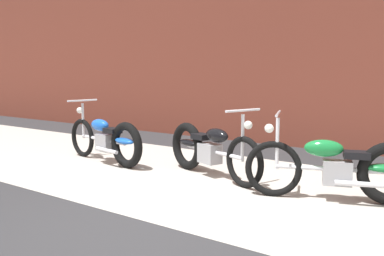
{
  "coord_description": "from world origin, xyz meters",
  "views": [
    {
      "loc": [
        2.59,
        -2.99,
        1.48
      ],
      "look_at": [
        -0.61,
        1.51,
        0.75
      ],
      "focal_mm": 38.66,
      "sensor_mm": 36.0,
      "label": 1
    }
  ],
  "objects": [
    {
      "name": "motorcycle_green",
      "position": [
        1.33,
        1.82,
        0.4
      ],
      "size": [
        1.92,
        0.89,
        1.03
      ],
      "rotation": [
        0.0,
        0.0,
        3.49
      ],
      "color": "black",
      "rests_on": "ground"
    },
    {
      "name": "motorcycle_blue",
      "position": [
        -2.44,
        1.69,
        0.4
      ],
      "size": [
        2.0,
        0.65,
        1.03
      ],
      "rotation": [
        0.0,
        0.0,
        2.99
      ],
      "color": "black",
      "rests_on": "ground"
    },
    {
      "name": "sidewalk_slab",
      "position": [
        0.0,
        1.75,
        0.0
      ],
      "size": [
        36.0,
        3.5,
        0.01
      ],
      "primitive_type": "cube",
      "color": "#B2ADA3",
      "rests_on": "ground"
    },
    {
      "name": "brick_building_wall",
      "position": [
        0.0,
        5.2,
        2.8
      ],
      "size": [
        36.0,
        0.5,
        5.59
      ],
      "primitive_type": "cube",
      "color": "brown",
      "rests_on": "ground"
    },
    {
      "name": "motorcycle_black",
      "position": [
        -0.66,
        1.95,
        0.4
      ],
      "size": [
        1.93,
        0.87,
        1.03
      ],
      "rotation": [
        0.0,
        0.0,
        -0.33
      ],
      "color": "black",
      "rests_on": "ground"
    },
    {
      "name": "ground_plane",
      "position": [
        0.0,
        0.0,
        0.0
      ],
      "size": [
        80.0,
        80.0,
        0.0
      ],
      "primitive_type": "plane",
      "color": "#2D2D30"
    }
  ]
}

